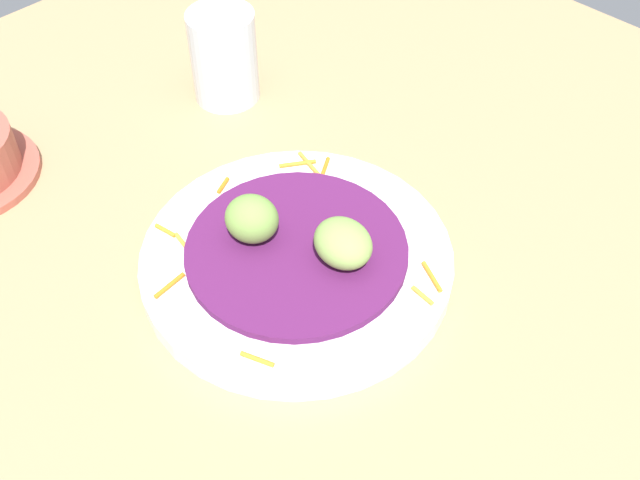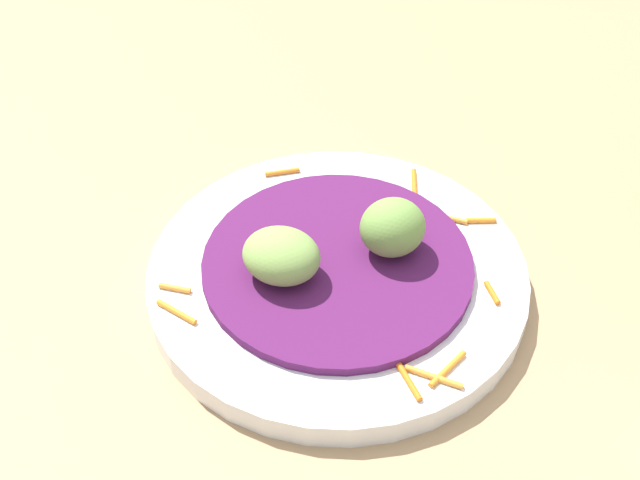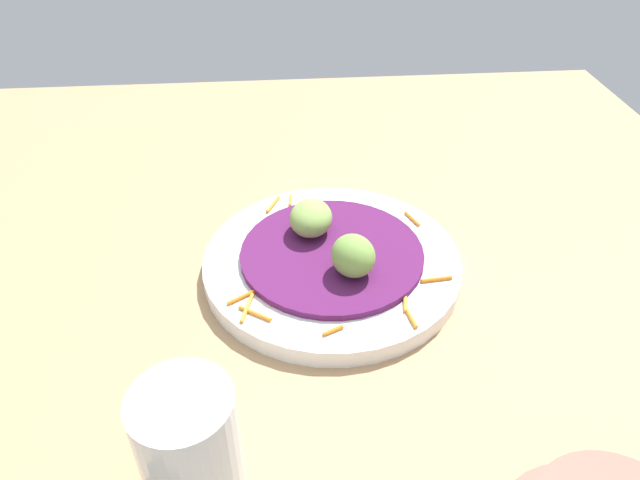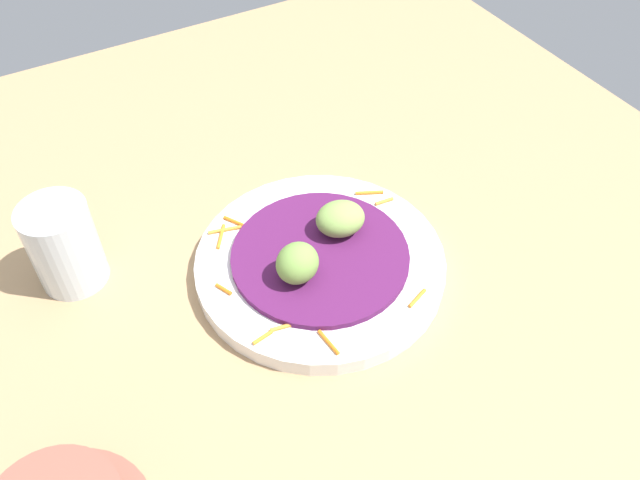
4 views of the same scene
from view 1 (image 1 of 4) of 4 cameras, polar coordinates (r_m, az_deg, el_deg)
table_surface at (r=69.86cm, az=-1.28°, el=-1.22°), size 110.00×110.00×2.00cm
main_plate at (r=66.90cm, az=-1.74°, el=-1.53°), size 27.18×27.18×1.94cm
cabbage_bed at (r=65.90cm, az=-1.77°, el=-0.76°), size 19.30×19.30×0.73cm
carrot_garnish at (r=68.00cm, az=-2.61°, el=0.92°), size 23.51×22.46×0.40cm
guac_scoop_left at (r=63.39cm, az=1.58°, el=-0.34°), size 6.22×5.54×3.60cm
guac_scoop_center at (r=65.24cm, az=-5.11°, el=1.58°), size 6.01×5.80×4.25cm
water_glass at (r=84.14cm, az=-7.17°, el=13.41°), size 7.14×7.14×10.00cm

